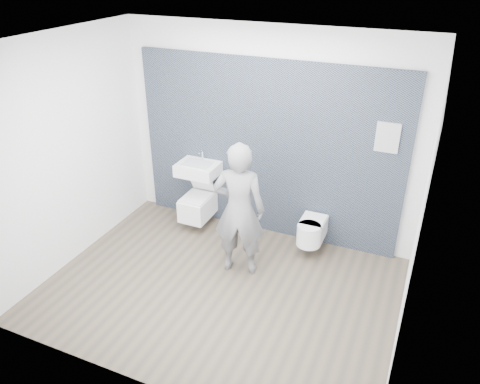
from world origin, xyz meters
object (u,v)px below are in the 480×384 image
at_px(toilet_rounded, 311,231).
at_px(visitor, 239,210).
at_px(washbasin, 198,169).
at_px(toilet_square, 198,205).

bearing_deg(toilet_rounded, visitor, -134.54).
distance_m(toilet_rounded, visitor, 1.14).
distance_m(washbasin, visitor, 1.23).
distance_m(washbasin, toilet_rounded, 1.75).
relative_size(washbasin, toilet_rounded, 1.04).
bearing_deg(toilet_square, washbasin, 90.00).
xyz_separation_m(toilet_square, visitor, (0.96, -0.72, 0.52)).
height_order(washbasin, visitor, visitor).
relative_size(washbasin, toilet_square, 0.81).
distance_m(toilet_square, visitor, 1.31).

